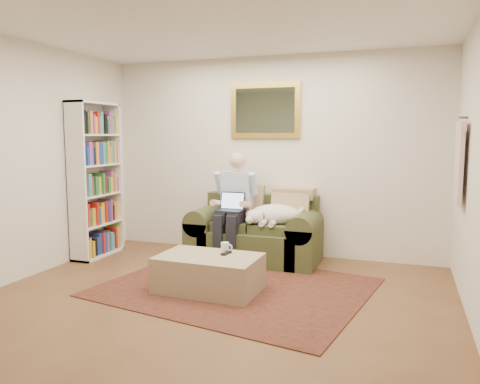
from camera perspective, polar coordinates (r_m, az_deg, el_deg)
The scene contains 12 objects.
room_shell at distance 4.20m, azimuth -4.29°, elevation 3.12°, with size 4.51×5.00×2.61m.
rug at distance 4.97m, azimuth -0.54°, elevation -11.51°, with size 2.59×2.08×0.01m, color #321B14.
sofa at distance 5.95m, azimuth 1.83°, elevation -5.68°, with size 1.62×0.82×0.97m.
seated_man at distance 5.81m, azimuth -0.89°, elevation -1.94°, with size 0.53×0.76×1.36m, color #8C9FD8, non-canonical shape.
laptop at distance 5.75m, azimuth -1.10°, elevation -1.71°, with size 0.31×0.25×0.23m.
sleeping_dog at distance 5.73m, azimuth 4.37°, elevation -2.73°, with size 0.67×0.42×0.25m, color white, non-canonical shape.
ottoman at distance 4.82m, azimuth -3.82°, elevation -9.87°, with size 1.01×0.65×0.37m, color tan.
coffee_mug at distance 4.91m, azimuth -1.85°, elevation -6.73°, with size 0.08×0.08×0.10m, color white.
tv_remote at distance 4.82m, azimuth -1.69°, elevation -7.46°, with size 0.05×0.15×0.02m, color black.
bookshelf at distance 6.36m, azimuth -17.18°, elevation 1.41°, with size 0.28×0.80×2.00m, color white, non-canonical shape.
wall_mirror at distance 6.21m, azimuth 3.07°, elevation 9.89°, with size 0.94×0.04×0.72m.
hanging_shirt at distance 5.11m, azimuth 25.16°, elevation 3.72°, with size 0.06×0.52×0.90m, color beige, non-canonical shape.
Camera 1 is at (1.69, -3.48, 1.58)m, focal length 35.00 mm.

